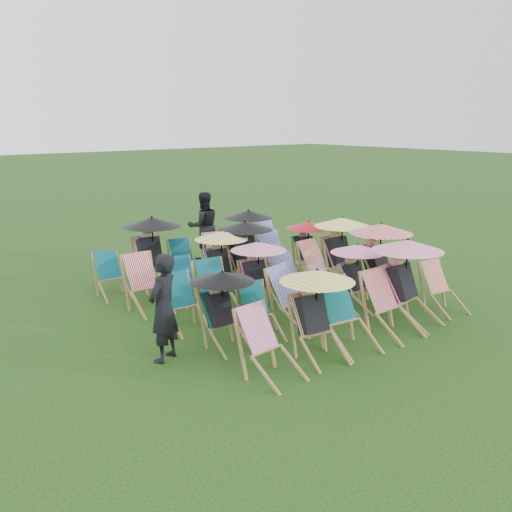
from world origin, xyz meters
TOP-DOWN VIEW (x-y plane):
  - ground at (0.00, 0.00)m, footprint 100.00×100.00m
  - deckchair_0 at (-2.04, -2.28)m, footprint 0.70×0.91m
  - deckchair_1 at (-1.09, -2.19)m, footprint 1.08×1.14m
  - deckchair_2 at (-0.50, -2.24)m, footprint 0.77×1.00m
  - deckchair_3 at (0.47, -2.30)m, footprint 0.67×0.93m
  - deckchair_4 at (1.10, -2.15)m, footprint 1.19×1.29m
  - deckchair_5 at (2.09, -2.18)m, footprint 0.68×0.87m
  - deckchair_6 at (-1.89, -1.03)m, footprint 0.97×1.01m
  - deckchair_7 at (-1.23, -1.09)m, footprint 0.66×0.84m
  - deckchair_8 at (-0.49, -1.13)m, footprint 0.82×1.02m
  - deckchair_9 at (0.43, -1.03)m, footprint 0.66×0.85m
  - deckchair_10 at (1.09, -1.08)m, footprint 0.98×1.07m
  - deckchair_11 at (1.89, -0.96)m, footprint 1.20×1.29m
  - deckchair_12 at (-1.94, -0.02)m, footprint 0.65×0.86m
  - deckchair_13 at (-1.21, 0.04)m, footprint 0.73×0.96m
  - deckchair_14 at (-0.30, 0.08)m, footprint 1.01×1.08m
  - deckchair_15 at (0.37, 0.00)m, footprint 0.73×0.91m
  - deckchair_16 at (1.31, 0.06)m, footprint 0.72×0.96m
  - deckchair_17 at (2.01, 0.15)m, footprint 1.16×1.22m
  - deckchair_18 at (-1.96, 1.17)m, footprint 0.67×0.93m
  - deckchair_19 at (-1.14, 1.14)m, footprint 0.58×0.79m
  - deckchair_20 at (-0.33, 1.18)m, footprint 1.04×1.10m
  - deckchair_21 at (0.32, 1.25)m, footprint 1.13×1.18m
  - deckchair_22 at (1.13, 1.17)m, footprint 0.76×1.00m
  - deckchair_23 at (2.01, 1.17)m, footprint 0.98×1.04m
  - deckchair_24 at (-2.09, 2.35)m, footprint 0.63×0.82m
  - deckchair_25 at (-1.14, 2.46)m, footprint 1.20×1.27m
  - deckchair_26 at (-0.43, 2.38)m, footprint 0.71×0.88m
  - deckchair_27 at (0.44, 2.30)m, footprint 0.75×0.93m
  - deckchair_28 at (1.27, 2.37)m, footprint 1.12×1.20m
  - deckchair_29 at (2.02, 2.30)m, footprint 0.75×0.99m
  - person_left at (-2.82, -0.88)m, footprint 0.68×0.60m
  - person_rear at (0.97, 3.75)m, footprint 0.95×0.83m

SIDE VIEW (x-z plane):
  - ground at x=0.00m, z-range 0.00..0.00m
  - deckchair_19 at x=-1.14m, z-range 0.00..0.83m
  - deckchair_7 at x=-1.23m, z-range 0.00..0.84m
  - deckchair_24 at x=-2.09m, z-range 0.00..0.84m
  - deckchair_26 at x=-0.43m, z-range 0.00..0.86m
  - deckchair_9 at x=0.43m, z-range 0.00..0.86m
  - deckchair_5 at x=2.09m, z-range 0.00..0.87m
  - deckchair_12 at x=-1.94m, z-range 0.00..0.89m
  - deckchair_15 at x=0.37m, z-range 0.00..0.89m
  - deckchair_27 at x=0.44m, z-range 0.00..0.91m
  - deckchair_0 at x=-2.04m, z-range 0.00..0.93m
  - deckchair_13 at x=-1.21m, z-range 0.00..0.98m
  - deckchair_16 at x=1.31m, z-range 0.00..0.99m
  - deckchair_18 at x=-1.96m, z-range 0.00..0.99m
  - deckchair_8 at x=-0.49m, z-range 0.00..1.00m
  - deckchair_3 at x=0.47m, z-range 0.00..1.00m
  - deckchair_29 at x=2.02m, z-range 0.00..1.01m
  - deckchair_2 at x=-0.50m, z-range 0.00..1.02m
  - deckchair_22 at x=1.13m, z-range 0.00..1.02m
  - deckchair_6 at x=-1.89m, z-range 0.03..1.18m
  - deckchair_23 at x=2.01m, z-range 0.03..1.19m
  - deckchair_10 at x=1.09m, z-range 0.03..1.19m
  - deckchair_14 at x=-0.30m, z-range 0.03..1.23m
  - deckchair_20 at x=-0.33m, z-range 0.03..1.27m
  - deckchair_1 at x=-1.09m, z-range 0.04..1.31m
  - deckchair_28 at x=1.27m, z-range 0.04..1.37m
  - deckchair_21 at x=0.32m, z-range 0.04..1.38m
  - deckchair_17 at x=2.01m, z-range 0.04..1.42m
  - deckchair_4 at x=1.10m, z-range 0.04..1.45m
  - deckchair_25 at x=-1.14m, z-range 0.04..1.46m
  - deckchair_11 at x=1.89m, z-range 0.04..1.46m
  - person_left at x=-2.82m, z-range 0.00..1.56m
  - person_rear at x=0.97m, z-range 0.00..1.65m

